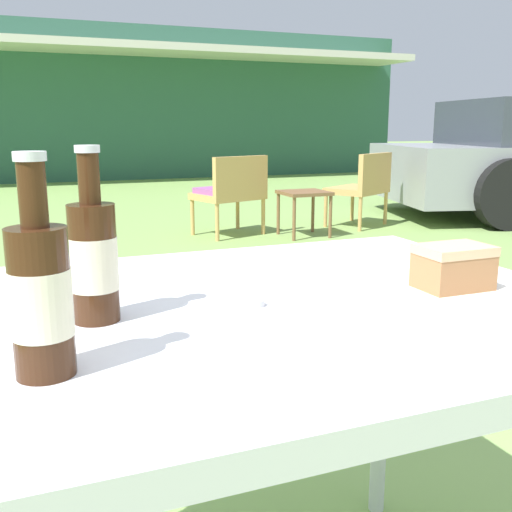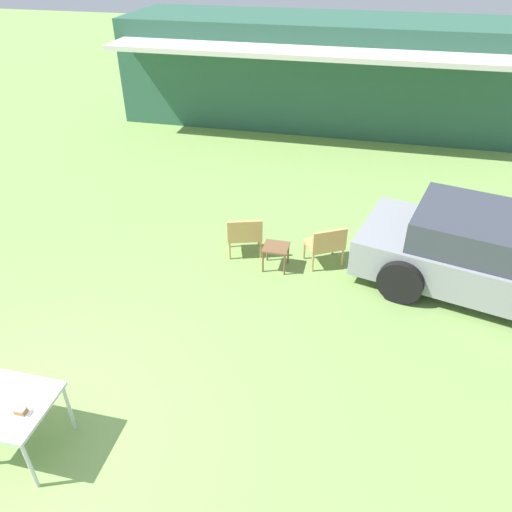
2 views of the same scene
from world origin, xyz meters
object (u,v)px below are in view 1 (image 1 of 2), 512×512
Objects in this scene: wicker_chair_plain at (363,184)px; cola_bottle_far at (41,296)px; cola_bottle_near at (93,258)px; patio_table at (279,338)px; garden_side_table at (304,198)px; cake_on_plate at (444,280)px; wicker_chair_cushioned at (231,190)px.

wicker_chair_plain is 5.51m from cola_bottle_far.
cola_bottle_near and cola_bottle_far have the same top height.
patio_table is 4.00× the size of cola_bottle_near.
cake_on_plate is at bearing -113.45° from garden_side_table.
patio_table is 0.43m from cola_bottle_far.
wicker_chair_cushioned is 2.98× the size of cola_bottle_near.
wicker_chair_plain is 5.33m from cola_bottle_near.
wicker_chair_cushioned is 2.84× the size of cake_on_plate.
cola_bottle_far is at bearing -154.47° from patio_table.
wicker_chair_cushioned is 1.00× the size of wicker_chair_plain.
wicker_chair_plain is (1.39, -0.01, 0.00)m from wicker_chair_cushioned.
patio_table is (-1.44, -4.32, 0.25)m from wicker_chair_cushioned.
wicker_chair_plain is at bearing 59.61° from cake_on_plate.
wicker_chair_plain is 2.98× the size of cola_bottle_near.
wicker_chair_cushioned and wicker_chair_plain have the same top height.
wicker_chair_cushioned is 1.77× the size of garden_side_table.
cola_bottle_near is (-2.33, -4.04, 0.47)m from garden_side_table.
cake_on_plate is at bearing 56.98° from wicker_chair_cushioned.
wicker_chair_plain is 2.84× the size of cake_on_plate.
patio_table is (-2.83, -4.31, 0.25)m from wicker_chair_plain.
garden_side_table is at bearing 63.16° from patio_table.
patio_table is at bearing 27.10° from wicker_chair_plain.
patio_table is at bearing 25.53° from cola_bottle_far.
wicker_chair_cushioned is at bearing -30.10° from wicker_chair_plain.
cola_bottle_near reaches higher than wicker_chair_cushioned.
garden_side_table is 0.42× the size of patio_table.
wicker_chair_cushioned is 4.66m from cola_bottle_near.
wicker_chair_cushioned is 2.98× the size of cola_bottle_far.
cola_bottle_near is (-0.28, 0.00, 0.16)m from patio_table.
cola_bottle_far is (-0.08, -0.17, 0.00)m from cola_bottle_near.
cola_bottle_near is at bearing 50.27° from wicker_chair_cushioned.
cola_bottle_far is at bearing -171.32° from cake_on_plate.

